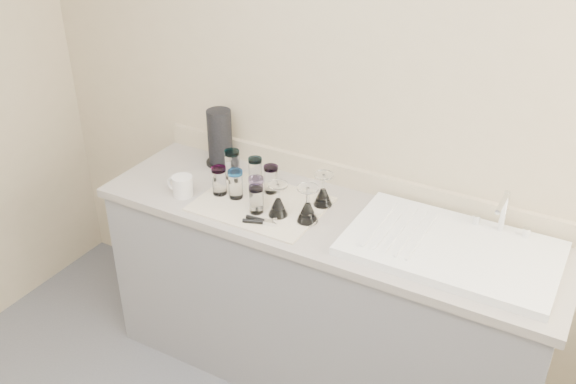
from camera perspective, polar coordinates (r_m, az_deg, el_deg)
The scene contains 17 objects.
room_envelope at distance 1.59m, azimuth -15.54°, elevation -1.99°, with size 3.54×3.50×2.52m.
counter_unit at distance 3.03m, azimuth 3.12°, elevation -9.37°, with size 2.06×0.62×0.90m.
sink_unit at distance 2.61m, azimuth 14.37°, elevation -4.84°, with size 0.82×0.50×0.22m.
dish_towel at distance 2.85m, azimuth -2.41°, elevation -1.06°, with size 0.55×0.42×0.01m, color silver.
tumbler_teal at distance 3.02m, azimuth -4.97°, elevation 2.47°, with size 0.07×0.07×0.14m.
tumbler_cyan at distance 2.97m, azimuth -2.92°, elevation 1.91°, with size 0.07×0.07×0.13m.
tumbler_purple at distance 2.90m, azimuth -1.53°, elevation 1.17°, with size 0.07×0.07×0.13m.
tumbler_magenta at distance 2.90m, azimuth -6.13°, elevation 1.03°, with size 0.07×0.07×0.13m.
tumbler_blue at distance 2.86m, azimuth -4.68°, elevation 0.73°, with size 0.07×0.07×0.13m.
tumbler_lavender at distance 2.80m, azimuth -2.84°, elevation 0.05°, with size 0.07×0.07×0.14m.
tumbler_extra at distance 2.75m, azimuth -2.84°, elevation -0.65°, with size 0.06×0.06×0.13m.
goblet_back_right at distance 2.81m, azimuth 3.13°, elevation -0.21°, with size 0.08×0.08×0.15m.
goblet_front_left at distance 2.73m, azimuth -0.89°, elevation -1.12°, with size 0.09×0.09×0.15m.
goblet_front_right at distance 2.69m, azimuth 1.75°, elevation -1.56°, with size 0.09×0.09×0.16m.
can_opener at distance 2.70m, azimuth -2.45°, elevation -2.60°, with size 0.14×0.07×0.02m.
white_mug at distance 2.93m, azimuth -9.39°, elevation 0.53°, with size 0.13×0.10×0.09m.
paper_towel_roll at distance 3.15m, azimuth -6.07°, elevation 4.79°, with size 0.15×0.15×0.28m.
Camera 1 is at (1.01, -0.92, 2.36)m, focal length 40.00 mm.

